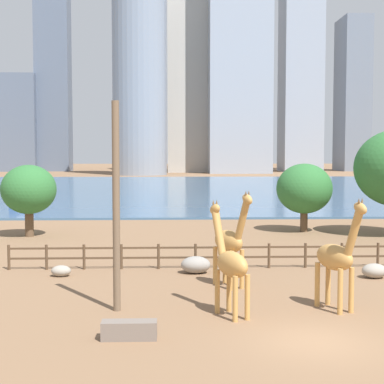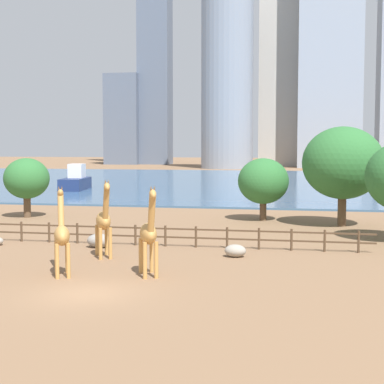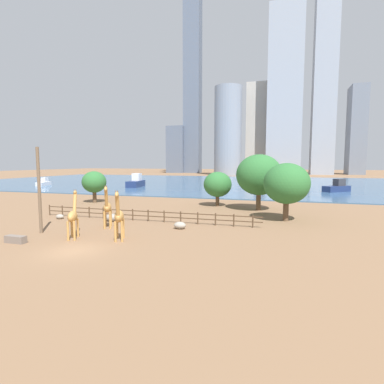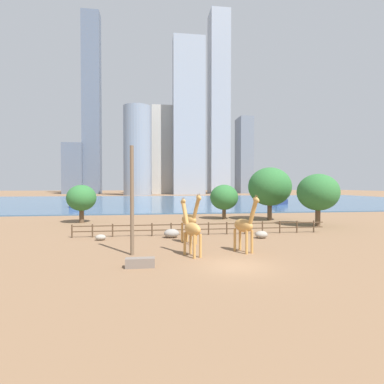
% 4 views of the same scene
% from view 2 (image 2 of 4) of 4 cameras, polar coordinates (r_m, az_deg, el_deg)
% --- Properties ---
extents(ground_plane, '(400.00, 400.00, 0.00)m').
position_cam_2_polar(ground_plane, '(103.60, 6.07, 1.05)').
color(ground_plane, brown).
extents(harbor_water, '(180.00, 86.00, 0.20)m').
position_cam_2_polar(harbor_water, '(100.62, 5.92, 1.01)').
color(harbor_water, '#3D6084').
rests_on(harbor_water, ground).
extents(giraffe_tall, '(1.79, 2.69, 4.44)m').
position_cam_2_polar(giraffe_tall, '(32.95, -8.56, -2.78)').
color(giraffe_tall, '#C18C47').
rests_on(giraffe_tall, ground).
extents(giraffe_companion, '(1.56, 2.53, 4.24)m').
position_cam_2_polar(giraffe_companion, '(28.91, -12.51, -4.06)').
color(giraffe_companion, '#C18C47').
rests_on(giraffe_companion, ground).
extents(giraffe_young, '(1.60, 2.66, 4.42)m').
position_cam_2_polar(giraffe_young, '(28.05, -4.22, -4.05)').
color(giraffe_young, '#C18C47').
rests_on(giraffe_young, ground).
extents(boulder_by_pole, '(1.21, 0.94, 0.71)m').
position_cam_2_polar(boulder_by_pole, '(33.14, 4.22, -5.70)').
color(boulder_by_pole, gray).
rests_on(boulder_by_pole, ground).
extents(boulder_small, '(1.48, 1.14, 0.85)m').
position_cam_2_polar(boulder_small, '(36.52, -9.02, -4.68)').
color(boulder_small, gray).
rests_on(boulder_small, ground).
extents(enclosure_fence, '(26.12, 0.14, 1.30)m').
position_cam_2_polar(enclosure_fence, '(36.63, -3.67, -4.08)').
color(enclosure_fence, '#4C3826').
rests_on(enclosure_fence, ground).
extents(tree_left_large, '(4.21, 4.21, 5.19)m').
position_cam_2_polar(tree_left_large, '(49.03, 6.93, 1.04)').
color(tree_left_large, brown).
rests_on(tree_left_large, ground).
extents(tree_right_tall, '(3.91, 3.91, 5.15)m').
position_cam_2_polar(tree_right_tall, '(52.81, -15.74, 1.24)').
color(tree_right_tall, brown).
rests_on(tree_right_tall, ground).
extents(tree_left_small, '(6.20, 6.20, 7.70)m').
position_cam_2_polar(tree_left_small, '(46.60, 14.42, 2.73)').
color(tree_left_small, brown).
rests_on(tree_left_small, ground).
extents(boat_ferry, '(4.08, 8.31, 3.50)m').
position_cam_2_polar(boat_ferry, '(82.33, -11.22, 1.07)').
color(boat_ferry, navy).
rests_on(boat_ferry, harbor_water).
extents(skyline_tower_needle, '(17.44, 9.48, 86.31)m').
position_cam_2_polar(skyline_tower_needle, '(174.50, 13.36, 16.62)').
color(skyline_tower_needle, '#939EAD').
rests_on(skyline_tower_needle, ground).
extents(skyline_block_central, '(10.36, 8.01, 107.94)m').
position_cam_2_polar(skyline_block_central, '(203.58, -3.65, 18.08)').
color(skyline_block_central, slate).
rests_on(skyline_block_central, ground).
extents(skyline_block_right, '(14.16, 14.16, 45.13)m').
position_cam_2_polar(skyline_block_right, '(162.48, 3.44, 10.29)').
color(skyline_block_right, gray).
rests_on(skyline_block_right, ground).
extents(skyline_tower_short, '(11.37, 13.21, 29.80)m').
position_cam_2_polar(skyline_tower_short, '(200.57, -6.45, 6.97)').
color(skyline_tower_short, slate).
rests_on(skyline_tower_short, ground).
extents(skyline_block_wide, '(14.51, 14.01, 50.60)m').
position_cam_2_polar(skyline_block_wide, '(183.39, 8.96, 10.44)').
color(skyline_block_wide, '#B7B2A8').
rests_on(skyline_block_wide, ground).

